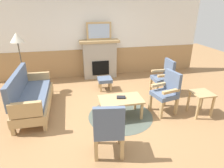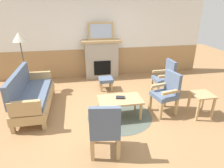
% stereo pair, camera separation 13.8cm
% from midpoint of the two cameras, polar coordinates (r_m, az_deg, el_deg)
% --- Properties ---
extents(ground_plane, '(14.00, 14.00, 0.00)m').
position_cam_midpoint_polar(ground_plane, '(4.63, 1.64, -7.96)').
color(ground_plane, '#997047').
extents(wall_back, '(7.20, 0.14, 2.70)m').
position_cam_midpoint_polar(wall_back, '(6.62, -2.95, 13.67)').
color(wall_back, white).
rests_on(wall_back, ground_plane).
extents(fireplace, '(1.30, 0.44, 1.28)m').
position_cam_midpoint_polar(fireplace, '(6.52, -2.54, 7.60)').
color(fireplace, '#A39989').
rests_on(fireplace, ground_plane).
extents(framed_picture, '(0.80, 0.04, 0.56)m').
position_cam_midpoint_polar(framed_picture, '(6.34, -2.69, 15.53)').
color(framed_picture, tan).
rests_on(framed_picture, fireplace).
extents(couch, '(0.70, 1.80, 0.98)m').
position_cam_midpoint_polar(couch, '(4.81, -22.02, -3.16)').
color(couch, tan).
rests_on(couch, ground_plane).
extents(coffee_table, '(0.96, 0.56, 0.44)m').
position_cam_midpoint_polar(coffee_table, '(4.24, 3.32, -5.12)').
color(coffee_table, tan).
rests_on(coffee_table, ground_plane).
extents(round_rug, '(1.46, 1.46, 0.01)m').
position_cam_midpoint_polar(round_rug, '(4.43, 3.20, -9.49)').
color(round_rug, '#4C564C').
rests_on(round_rug, ground_plane).
extents(book_on_table, '(0.22, 0.16, 0.03)m').
position_cam_midpoint_polar(book_on_table, '(4.24, 3.44, -4.03)').
color(book_on_table, black).
rests_on(book_on_table, coffee_table).
extents(footstool, '(0.40, 0.40, 0.36)m').
position_cam_midpoint_polar(footstool, '(5.62, -1.15, 1.08)').
color(footstool, tan).
rests_on(footstool, ground_plane).
extents(armchair_near_fireplace, '(0.57, 0.57, 0.98)m').
position_cam_midpoint_polar(armchair_near_fireplace, '(4.53, 16.96, -2.08)').
color(armchair_near_fireplace, tan).
rests_on(armchair_near_fireplace, ground_plane).
extents(armchair_by_window_left, '(0.48, 0.48, 0.98)m').
position_cam_midpoint_polar(armchair_by_window_left, '(5.44, 16.39, 2.24)').
color(armchair_by_window_left, tan).
rests_on(armchair_by_window_left, ground_plane).
extents(armchair_front_left, '(0.55, 0.55, 0.98)m').
position_cam_midpoint_polar(armchair_front_left, '(3.15, -0.77, -12.81)').
color(armchair_front_left, tan).
rests_on(armchair_front_left, ground_plane).
extents(side_table, '(0.44, 0.44, 0.55)m').
position_cam_midpoint_polar(side_table, '(4.71, 26.04, -3.92)').
color(side_table, tan).
rests_on(side_table, ground_plane).
extents(floor_lamp_by_couch, '(0.36, 0.36, 1.68)m').
position_cam_midpoint_polar(floor_lamp_by_couch, '(5.77, -25.24, 11.60)').
color(floor_lamp_by_couch, '#332D28').
rests_on(floor_lamp_by_couch, ground_plane).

